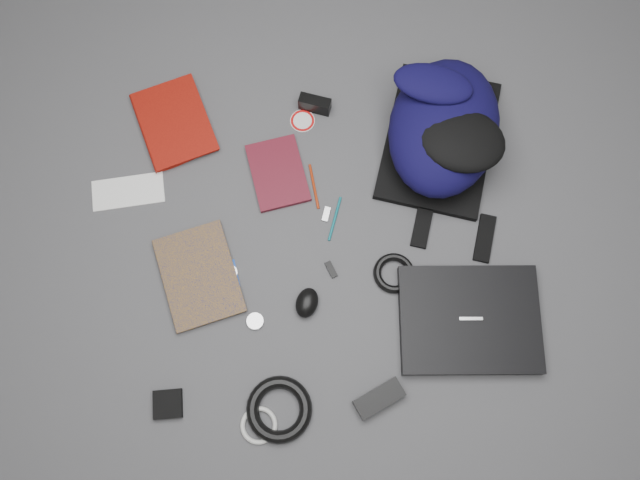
{
  "coord_description": "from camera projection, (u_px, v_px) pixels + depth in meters",
  "views": [
    {
      "loc": [
        -0.05,
        -0.47,
        1.7
      ],
      "look_at": [
        0.0,
        0.0,
        0.02
      ],
      "focal_mm": 35.0,
      "sensor_mm": 36.0,
      "label": 1
    }
  ],
  "objects": [
    {
      "name": "power_cord_coil",
      "position": [
        279.0,
        409.0,
        1.62
      ],
      "size": [
        0.19,
        0.19,
        0.03
      ],
      "primitive_type": "torus",
      "rotation": [
        0.0,
        0.0,
        0.08
      ],
      "color": "black",
      "rests_on": "ground"
    },
    {
      "name": "mouse",
      "position": [
        307.0,
        303.0,
        1.69
      ],
      "size": [
        0.09,
        0.1,
        0.04
      ],
      "primitive_type": "ellipsoid",
      "rotation": [
        0.0,
        0.0,
        -0.39
      ],
      "color": "black",
      "rests_on": "ground"
    },
    {
      "name": "dvd_case",
      "position": [
        278.0,
        173.0,
        1.81
      ],
      "size": [
        0.18,
        0.23,
        0.02
      ],
      "primitive_type": "cube",
      "rotation": [
        0.0,
        0.0,
        0.15
      ],
      "color": "#480D17",
      "rests_on": "ground"
    },
    {
      "name": "power_brick",
      "position": [
        379.0,
        398.0,
        1.63
      ],
      "size": [
        0.14,
        0.1,
        0.03
      ],
      "primitive_type": "cube",
      "rotation": [
        0.0,
        0.0,
        0.41
      ],
      "color": "black",
      "rests_on": "ground"
    },
    {
      "name": "headphone_right",
      "position": [
        255.0,
        321.0,
        1.7
      ],
      "size": [
        0.05,
        0.05,
        0.01
      ],
      "primitive_type": "cylinder",
      "rotation": [
        0.0,
        0.0,
        0.17
      ],
      "color": "#B9B8BB",
      "rests_on": "ground"
    },
    {
      "name": "pen_teal",
      "position": [
        335.0,
        219.0,
        1.78
      ],
      "size": [
        0.06,
        0.13,
        0.01
      ],
      "primitive_type": "cylinder",
      "rotation": [
        1.57,
        0.0,
        -0.37
      ],
      "color": "#0B616B",
      "rests_on": "ground"
    },
    {
      "name": "id_badge",
      "position": [
        228.0,
        275.0,
        1.74
      ],
      "size": [
        0.06,
        0.09,
        0.0
      ],
      "primitive_type": "cube",
      "rotation": [
        0.0,
        0.0,
        0.14
      ],
      "color": "blue",
      "rests_on": "ground"
    },
    {
      "name": "pen_red",
      "position": [
        314.0,
        186.0,
        1.8
      ],
      "size": [
        0.02,
        0.14,
        0.01
      ],
      "primitive_type": "cylinder",
      "rotation": [
        1.57,
        0.0,
        0.08
      ],
      "color": "#A12B0C",
      "rests_on": "ground"
    },
    {
      "name": "ground",
      "position": [
        320.0,
        242.0,
        1.76
      ],
      "size": [
        4.0,
        4.0,
        0.0
      ],
      "primitive_type": "plane",
      "color": "#4F4F51",
      "rests_on": "ground"
    },
    {
      "name": "textbook_red",
      "position": [
        142.0,
        134.0,
        1.84
      ],
      "size": [
        0.26,
        0.31,
        0.03
      ],
      "primitive_type": "imported",
      "rotation": [
        0.0,
        0.0,
        0.27
      ],
      "color": "maroon",
      "rests_on": "ground"
    },
    {
      "name": "laptop",
      "position": [
        469.0,
        320.0,
        1.69
      ],
      "size": [
        0.4,
        0.33,
        0.04
      ],
      "primitive_type": "cube",
      "rotation": [
        0.0,
        0.0,
        -0.1
      ],
      "color": "black",
      "rests_on": "ground"
    },
    {
      "name": "headphone_left",
      "position": [
        229.0,
        273.0,
        1.73
      ],
      "size": [
        0.06,
        0.06,
        0.01
      ],
      "primitive_type": "cylinder",
      "rotation": [
        0.0,
        0.0,
        0.25
      ],
      "color": "#B6B7B9",
      "rests_on": "ground"
    },
    {
      "name": "white_cable_coil",
      "position": [
        259.0,
        425.0,
        1.62
      ],
      "size": [
        0.11,
        0.11,
        0.01
      ],
      "primitive_type": "torus",
      "rotation": [
        0.0,
        0.0,
        0.17
      ],
      "color": "silver",
      "rests_on": "ground"
    },
    {
      "name": "envelope",
      "position": [
        128.0,
        192.0,
        1.8
      ],
      "size": [
        0.21,
        0.1,
        0.0
      ],
      "primitive_type": "cube",
      "rotation": [
        0.0,
        0.0,
        0.04
      ],
      "color": "white",
      "rests_on": "ground"
    },
    {
      "name": "backpack",
      "position": [
        444.0,
        127.0,
        1.75
      ],
      "size": [
        0.47,
        0.56,
        0.2
      ],
      "primitive_type": null,
      "rotation": [
        0.0,
        0.0,
        -0.34
      ],
      "color": "black",
      "rests_on": "ground"
    },
    {
      "name": "compact_camera",
      "position": [
        315.0,
        104.0,
        1.85
      ],
      "size": [
        0.1,
        0.07,
        0.05
      ],
      "primitive_type": "cube",
      "rotation": [
        0.0,
        0.0,
        -0.37
      ],
      "color": "black",
      "rests_on": "ground"
    },
    {
      "name": "usb_black",
      "position": [
        331.0,
        269.0,
        1.74
      ],
      "size": [
        0.03,
        0.05,
        0.01
      ],
      "primitive_type": "cube",
      "rotation": [
        0.0,
        0.0,
        0.35
      ],
      "color": "black",
      "rests_on": "ground"
    },
    {
      "name": "pouch",
      "position": [
        168.0,
        404.0,
        1.63
      ],
      "size": [
        0.08,
        0.08,
        0.02
      ],
      "primitive_type": "cube",
      "rotation": [
        0.0,
        0.0,
        -0.02
      ],
      "color": "black",
      "rests_on": "ground"
    },
    {
      "name": "cable_coil",
      "position": [
        394.0,
        273.0,
        1.73
      ],
      "size": [
        0.12,
        0.12,
        0.02
      ],
      "primitive_type": "torus",
      "rotation": [
        0.0,
        0.0,
        -0.05
      ],
      "color": "black",
      "rests_on": "ground"
    },
    {
      "name": "usb_silver",
      "position": [
        326.0,
        214.0,
        1.78
      ],
      "size": [
        0.03,
        0.05,
        0.01
      ],
      "primitive_type": "cube",
      "rotation": [
        0.0,
        0.0,
        -0.36
      ],
      "color": "#B2B2B4",
      "rests_on": "ground"
    },
    {
      "name": "sticker_disc",
      "position": [
        303.0,
        121.0,
        1.86
      ],
      "size": [
        0.08,
        0.08,
        0.0
      ],
      "primitive_type": "cylinder",
      "rotation": [
        0.0,
        0.0,
        -0.13
      ],
      "color": "white",
      "rests_on": "ground"
    },
    {
      "name": "comic_book",
      "position": [
        164.0,
        287.0,
        1.72
      ],
      "size": [
        0.25,
        0.31,
        0.02
      ],
      "primitive_type": "imported",
      "rotation": [
        0.0,
        0.0,
        0.21
      ],
      "color": "#B47B0C",
      "rests_on": "ground"
    }
  ]
}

